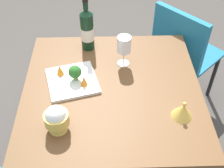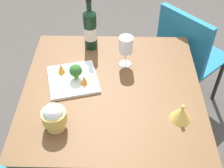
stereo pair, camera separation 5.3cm
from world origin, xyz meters
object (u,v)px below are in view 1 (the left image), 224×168
Objects in this scene: rice_bowl at (57,119)px; carrot_garnish_left at (84,81)px; wine_bottle at (87,29)px; carrot_garnish_right at (60,70)px; wine_glass at (124,45)px; rice_bowl_lid at (183,111)px; serving_plate at (72,81)px; chair_near_window at (182,50)px; broccoli_floret at (75,72)px.

rice_bowl is 0.29m from carrot_garnish_left.
wine_bottle is 0.35m from carrot_garnish_left.
rice_bowl reaches higher than carrot_garnish_right.
carrot_garnish_right is at bearing -86.24° from rice_bowl.
wine_glass is 1.79× the size of rice_bowl_lid.
serving_plate is 0.09m from carrot_garnish_left.
chair_near_window is 14.68× the size of carrot_garnish_right.
carrot_garnish_right is (0.14, 0.25, -0.08)m from wine_bottle.
broccoli_floret is 0.07m from carrot_garnish_left.
carrot_garnish_right is (0.13, -0.08, -0.00)m from carrot_garnish_left.
serving_plate is at bearing -97.09° from chair_near_window.
wine_glass is (0.44, 0.37, 0.32)m from chair_near_window.
serving_plate is 5.27× the size of carrot_garnish_right.
rice_bowl_lid is (-0.25, 0.39, -0.09)m from wine_glass.
wine_bottle is at bearing -37.53° from wine_glass.
broccoli_floret is (0.06, 0.29, -0.06)m from wine_bottle.
chair_near_window is 14.30× the size of carrot_garnish_left.
rice_bowl reaches higher than serving_plate.
wine_glass is 0.30m from broccoli_floret.
rice_bowl_lid is at bearing -56.32° from chair_near_window.
rice_bowl is 2.45× the size of carrot_garnish_right.
serving_plate is (0.53, -0.25, -0.03)m from rice_bowl_lid.
broccoli_floret is (0.26, 0.14, -0.06)m from wine_glass.
rice_bowl_lid is 0.66m from carrot_garnish_right.
broccoli_floret reaches higher than serving_plate.
serving_plate is 0.06m from broccoli_floret.
carrot_garnish_left is 0.16m from carrot_garnish_right.
chair_near_window is 1.14m from rice_bowl.
carrot_garnish_right is (0.78, 0.46, 0.24)m from chair_near_window.
carrot_garnish_left is (0.01, 0.34, -0.08)m from wine_bottle.
carrot_garnish_right is (0.02, -0.35, -0.03)m from rice_bowl.
chair_near_window reaches higher than serving_plate.
broccoli_floret is 0.10m from carrot_garnish_right.
carrot_garnish_left is at bearing 148.39° from serving_plate.
chair_near_window is 2.62× the size of wine_bottle.
rice_bowl_lid is 0.33× the size of serving_plate.
wine_glass reaches higher than carrot_garnish_left.
wine_bottle reaches higher than carrot_garnish_right.
chair_near_window is at bearing -132.94° from rice_bowl.
broccoli_floret is at bearing -96.58° from chair_near_window.
rice_bowl is 2.38× the size of carrot_garnish_left.
broccoli_floret is (-0.06, -0.31, -0.01)m from rice_bowl.
wine_bottle reaches higher than wine_glass.
rice_bowl_lid is 1.68× the size of carrot_garnish_left.
carrot_garnish_left is at bearing 88.18° from wine_bottle.
chair_near_window is at bearing -103.84° from rice_bowl_lid.
wine_glass is at bearing -164.29° from carrot_garnish_right.
broccoli_floret is at bearing -168.29° from serving_plate.
rice_bowl_lid is (-0.57, -0.06, -0.04)m from rice_bowl.
serving_plate is at bearing 75.63° from wine_bottle.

